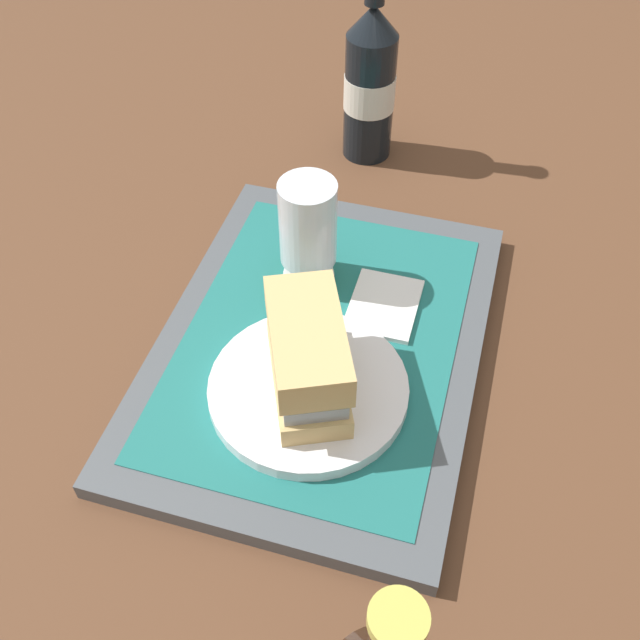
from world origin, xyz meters
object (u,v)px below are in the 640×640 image
object	(u,v)px
sandwich	(307,353)
beer_glass	(308,228)
plate	(308,389)
beer_bottle	(370,82)

from	to	relation	value
sandwich	beer_glass	distance (m)	0.15
sandwich	beer_glass	size ratio (longest dim) A/B	1.16
plate	beer_glass	size ratio (longest dim) A/B	1.52
sandwich	beer_glass	bearing A→B (deg)	-7.76
sandwich	beer_glass	xyz separation A→B (m)	(0.15, 0.04, 0.01)
plate	sandwich	distance (m)	0.05
plate	beer_glass	world-z (taller)	beer_glass
beer_bottle	sandwich	bearing A→B (deg)	-174.02
plate	sandwich	world-z (taller)	sandwich
plate	beer_bottle	world-z (taller)	beer_bottle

